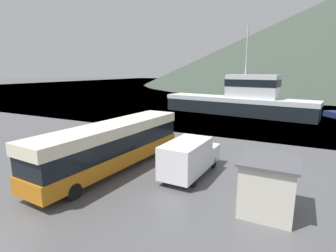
{
  "coord_description": "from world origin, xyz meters",
  "views": [
    {
      "loc": [
        10.6,
        -3.56,
        6.59
      ],
      "look_at": [
        0.89,
        15.73,
        2.0
      ],
      "focal_mm": 28.0,
      "sensor_mm": 36.0,
      "label": 1
    }
  ],
  "objects": [
    {
      "name": "dock_kiosk",
      "position": [
        9.66,
        8.71,
        1.31
      ],
      "size": [
        2.56,
        2.78,
        2.61
      ],
      "color": "beige",
      "rests_on": "ground"
    },
    {
      "name": "fishing_boat",
      "position": [
        2.53,
        36.53,
        2.19
      ],
      "size": [
        23.12,
        7.21,
        12.84
      ],
      "rotation": [
        0.0,
        0.0,
        1.43
      ],
      "color": "black",
      "rests_on": "water_surface"
    },
    {
      "name": "water_surface",
      "position": [
        0.0,
        141.63,
        0.0
      ],
      "size": [
        240.0,
        240.0,
        0.0
      ],
      "primitive_type": "plane",
      "color": "#475B6B",
      "rests_on": "ground"
    },
    {
      "name": "delivery_van",
      "position": [
        4.71,
        11.22,
        1.24
      ],
      "size": [
        2.22,
        5.7,
        2.33
      ],
      "rotation": [
        0.0,
        0.0,
        -0.04
      ],
      "color": "silver",
      "rests_on": "ground"
    },
    {
      "name": "storage_bin",
      "position": [
        -4.13,
        9.96,
        0.53
      ],
      "size": [
        1.02,
        1.25,
        1.04
      ],
      "color": "olive",
      "rests_on": "ground"
    },
    {
      "name": "tour_bus",
      "position": [
        -0.23,
        9.84,
        1.79
      ],
      "size": [
        3.32,
        12.47,
        3.17
      ],
      "rotation": [
        0.0,
        0.0,
        -0.07
      ],
      "color": "#B26614",
      "rests_on": "ground"
    }
  ]
}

